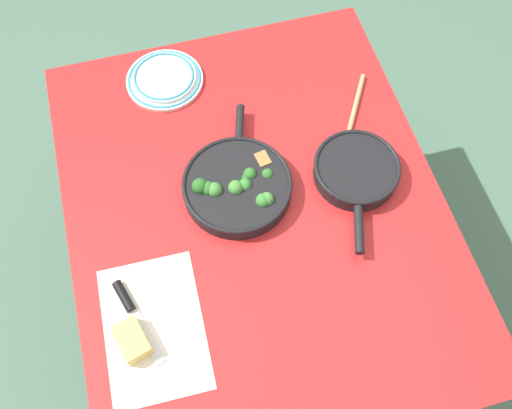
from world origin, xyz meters
TOP-DOWN VIEW (x-y plane):
  - ground_plane at (0.00, 0.00)m, footprint 14.00×14.00m
  - dining_table_red at (0.00, 0.00)m, footprint 1.27×1.01m
  - skillet_broccoli at (0.06, 0.04)m, footprint 0.41×0.30m
  - skillet_eggs at (0.02, -0.29)m, footprint 0.36×0.24m
  - wooden_spoon at (0.15, -0.32)m, footprint 0.33×0.22m
  - parchment_sheet at (-0.25, 0.33)m, footprint 0.36×0.25m
  - grater_knife at (-0.20, 0.37)m, footprint 0.23×0.10m
  - cheese_block at (-0.28, 0.38)m, footprint 0.11×0.09m
  - dinner_plate_stack at (0.49, 0.15)m, footprint 0.23×0.23m

SIDE VIEW (x-z plane):
  - ground_plane at x=0.00m, z-range 0.00..0.00m
  - dining_table_red at x=0.00m, z-range 0.29..1.03m
  - parchment_sheet at x=-0.25m, z-range 0.73..0.73m
  - wooden_spoon at x=0.15m, z-range 0.73..0.75m
  - grater_knife at x=-0.20m, z-range 0.73..0.75m
  - dinner_plate_stack at x=0.49m, z-range 0.73..0.76m
  - cheese_block at x=-0.28m, z-range 0.73..0.78m
  - skillet_eggs at x=0.02m, z-range 0.73..0.79m
  - skillet_broccoli at x=0.06m, z-range 0.72..0.80m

